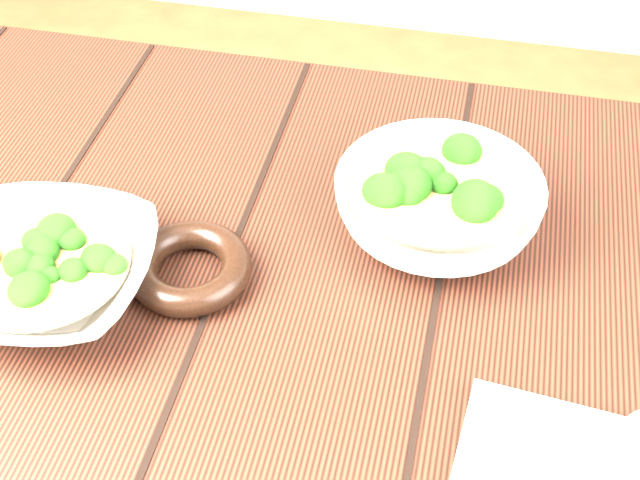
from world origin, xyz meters
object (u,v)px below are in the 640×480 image
at_px(soup_bowl_back, 438,204).
at_px(trivet, 190,267).
at_px(soup_bowl_front, 44,272).
at_px(table, 241,385).

relative_size(soup_bowl_back, trivet, 2.12).
bearing_deg(trivet, soup_bowl_back, 27.75).
height_order(soup_bowl_front, soup_bowl_back, soup_bowl_back).
bearing_deg(soup_bowl_front, soup_bowl_back, 25.08).
bearing_deg(table, trivet, 152.17).
bearing_deg(trivet, soup_bowl_front, -159.93).
height_order(table, trivet, trivet).
distance_m(soup_bowl_front, soup_bowl_back, 0.37).
relative_size(table, soup_bowl_front, 5.73).
relative_size(table, trivet, 10.40).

